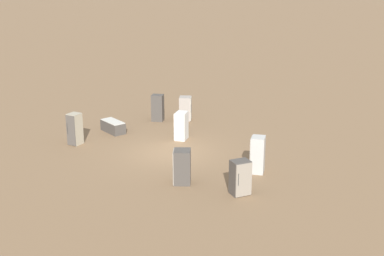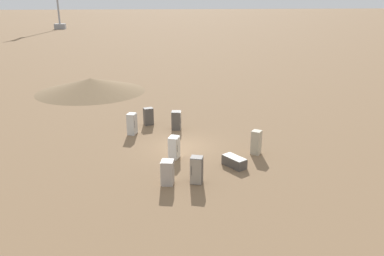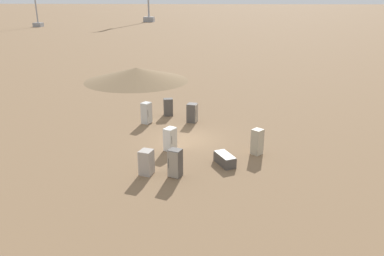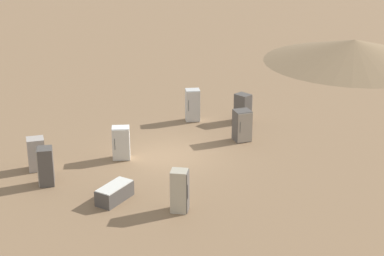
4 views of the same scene
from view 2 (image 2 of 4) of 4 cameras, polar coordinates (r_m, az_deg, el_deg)
ground_plane at (r=26.93m, az=-1.48°, el=-2.79°), size 1000.00×1000.00×0.00m
dirt_mound at (r=44.65m, az=-15.17°, el=6.33°), size 12.36×12.36×1.57m
power_pylon_0 at (r=153.47m, az=-19.84°, el=17.76°), size 11.33×3.89×32.38m
discarded_fridge_0 at (r=24.66m, az=-2.74°, el=-3.00°), size 0.94×0.88×1.51m
discarded_fridge_1 at (r=30.29m, az=-2.40°, el=1.18°), size 0.90×0.89×1.50m
discarded_fridge_2 at (r=25.69m, az=9.76°, el=-2.16°), size 0.86×0.85×1.66m
discarded_fridge_3 at (r=29.43m, az=-9.13°, el=0.61°), size 0.90×0.85×1.68m
discarded_fridge_4 at (r=23.74m, az=6.46°, el=-5.12°), size 1.75×1.38×0.65m
discarded_fridge_5 at (r=21.31m, az=-3.77°, el=-6.77°), size 0.87×0.86×1.43m
discarded_fridge_6 at (r=21.36m, az=0.70°, el=-6.42°), size 0.82×0.84×1.60m
discarded_fridge_7 at (r=31.60m, az=-6.67°, el=1.78°), size 0.77×0.86×1.46m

